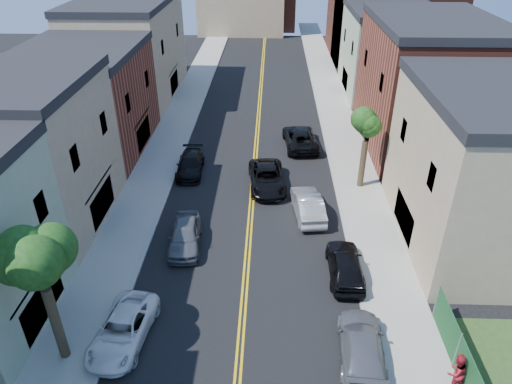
# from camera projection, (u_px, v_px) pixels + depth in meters

# --- Properties ---
(sidewalk_left) EXTENTS (3.20, 100.00, 0.15)m
(sidewalk_left) POSITION_uv_depth(u_px,v_px,m) (173.00, 130.00, 43.59)
(sidewalk_left) COLOR gray
(sidewalk_left) RESTS_ON ground
(sidewalk_right) EXTENTS (3.20, 100.00, 0.15)m
(sidewalk_right) POSITION_uv_depth(u_px,v_px,m) (343.00, 132.00, 43.13)
(sidewalk_right) COLOR gray
(sidewalk_right) RESTS_ON ground
(curb_left) EXTENTS (0.30, 100.00, 0.15)m
(curb_left) POSITION_uv_depth(u_px,v_px,m) (192.00, 130.00, 43.54)
(curb_left) COLOR gray
(curb_left) RESTS_ON ground
(curb_right) EXTENTS (0.30, 100.00, 0.15)m
(curb_right) POSITION_uv_depth(u_px,v_px,m) (324.00, 132.00, 43.18)
(curb_right) COLOR gray
(curb_right) RESTS_ON ground
(bldg_left_tan_near) EXTENTS (9.00, 10.00, 9.00)m
(bldg_left_tan_near) POSITION_uv_depth(u_px,v_px,m) (22.00, 158.00, 28.63)
(bldg_left_tan_near) COLOR #998466
(bldg_left_tan_near) RESTS_ON ground
(bldg_left_brick) EXTENTS (9.00, 12.00, 8.00)m
(bldg_left_brick) POSITION_uv_depth(u_px,v_px,m) (86.00, 104.00, 38.33)
(bldg_left_brick) COLOR brown
(bldg_left_brick) RESTS_ON ground
(bldg_left_tan_far) EXTENTS (9.00, 16.00, 9.50)m
(bldg_left_tan_far) POSITION_uv_depth(u_px,v_px,m) (130.00, 51.00, 49.97)
(bldg_left_tan_far) COLOR #998466
(bldg_left_tan_far) RESTS_ON ground
(bldg_right_tan) EXTENTS (9.00, 12.00, 9.00)m
(bldg_right_tan) POSITION_uv_depth(u_px,v_px,m) (491.00, 174.00, 26.94)
(bldg_right_tan) COLOR #998466
(bldg_right_tan) RESTS_ON ground
(bldg_right_brick) EXTENTS (9.00, 14.00, 10.00)m
(bldg_right_brick) POSITION_uv_depth(u_px,v_px,m) (425.00, 88.00, 38.71)
(bldg_right_brick) COLOR brown
(bldg_right_brick) RESTS_ON ground
(bldg_right_palegrn) EXTENTS (9.00, 12.00, 8.50)m
(bldg_right_palegrn) POSITION_uv_depth(u_px,v_px,m) (389.00, 54.00, 51.11)
(bldg_right_palegrn) COLOR gray
(bldg_right_palegrn) RESTS_ON ground
(church) EXTENTS (16.20, 14.20, 22.60)m
(church) POSITION_uv_depth(u_px,v_px,m) (386.00, 2.00, 62.45)
(church) COLOR #4C2319
(church) RESTS_ON ground
(tree_left_mid) EXTENTS (5.20, 5.20, 9.29)m
(tree_left_mid) POSITION_uv_depth(u_px,v_px,m) (32.00, 241.00, 17.95)
(tree_left_mid) COLOR #34291A
(tree_left_mid) RESTS_ON sidewalk_left
(tree_right_far) EXTENTS (4.40, 4.40, 8.03)m
(tree_right_far) POSITION_uv_depth(u_px,v_px,m) (369.00, 114.00, 31.64)
(tree_right_far) COLOR #34291A
(tree_right_far) RESTS_ON sidewalk_right
(white_pickup) EXTENTS (2.75, 5.05, 1.34)m
(white_pickup) POSITION_uv_depth(u_px,v_px,m) (123.00, 329.00, 21.83)
(white_pickup) COLOR white
(white_pickup) RESTS_ON ground
(grey_car_left) EXTENTS (2.18, 4.68, 1.55)m
(grey_car_left) POSITION_uv_depth(u_px,v_px,m) (185.00, 235.00, 28.08)
(grey_car_left) COLOR #54565C
(grey_car_left) RESTS_ON ground
(black_car_left) EXTENTS (2.10, 4.80, 1.37)m
(black_car_left) POSITION_uv_depth(u_px,v_px,m) (190.00, 164.00, 36.20)
(black_car_left) COLOR black
(black_car_left) RESTS_ON ground
(grey_car_right) EXTENTS (2.41, 5.13, 1.45)m
(grey_car_right) POSITION_uv_depth(u_px,v_px,m) (362.00, 346.00, 20.93)
(grey_car_right) COLOR #5C5E64
(grey_car_right) RESTS_ON ground
(black_car_right) EXTENTS (1.89, 4.63, 1.57)m
(black_car_right) POSITION_uv_depth(u_px,v_px,m) (345.00, 265.00, 25.70)
(black_car_right) COLOR black
(black_car_right) RESTS_ON ground
(silver_car_right) EXTENTS (2.26, 4.99, 1.59)m
(silver_car_right) POSITION_uv_depth(u_px,v_px,m) (308.00, 205.00, 30.97)
(silver_car_right) COLOR #9FA1A7
(silver_car_right) RESTS_ON ground
(dark_car_right_far) EXTENTS (3.16, 5.92, 1.58)m
(dark_car_right_far) POSITION_uv_depth(u_px,v_px,m) (300.00, 138.00, 40.26)
(dark_car_right_far) COLOR black
(dark_car_right_far) RESTS_ON ground
(black_suv_lane) EXTENTS (3.00, 5.67, 1.52)m
(black_suv_lane) POSITION_uv_depth(u_px,v_px,m) (267.00, 178.00, 34.20)
(black_suv_lane) COLOR black
(black_suv_lane) RESTS_ON ground
(pedestrian_right) EXTENTS (1.12, 1.01, 1.87)m
(pedestrian_right) POSITION_uv_depth(u_px,v_px,m) (456.00, 372.00, 19.32)
(pedestrian_right) COLOR maroon
(pedestrian_right) RESTS_ON sidewalk_right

